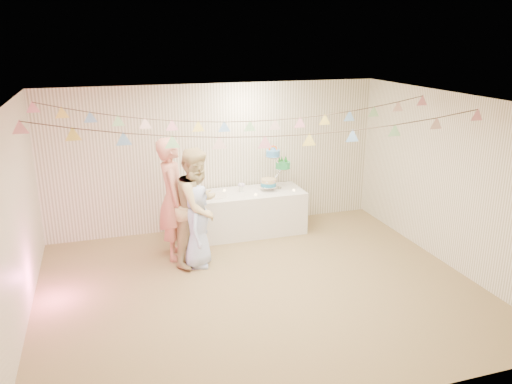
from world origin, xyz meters
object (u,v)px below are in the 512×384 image
object	(u,v)px
table	(247,212)
person_adult_a	(173,199)
cake_stand	(275,169)
person_child	(197,226)
person_adult_b	(198,207)

from	to	relation	value
table	person_adult_a	bearing A→B (deg)	-155.72
table	cake_stand	distance (m)	0.92
table	person_child	world-z (taller)	person_child
person_adult_a	person_adult_b	xyz separation A→B (m)	(0.33, -0.31, -0.06)
cake_stand	person_adult_b	bearing A→B (deg)	-148.40
table	person_child	xyz separation A→B (m)	(-1.08, -1.05, 0.27)
cake_stand	person_adult_a	world-z (taller)	person_adult_a
person_adult_a	person_adult_b	size ratio (longest dim) A/B	1.06
table	person_adult_b	distance (m)	1.49
person_adult_a	person_child	world-z (taller)	person_adult_a
person_adult_a	person_child	xyz separation A→B (m)	(0.28, -0.43, -0.32)
table	person_adult_b	bearing A→B (deg)	-138.24
person_adult_a	table	bearing A→B (deg)	-60.13
person_adult_b	person_adult_a	bearing A→B (deg)	88.73
person_adult_a	person_adult_b	world-z (taller)	person_adult_a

